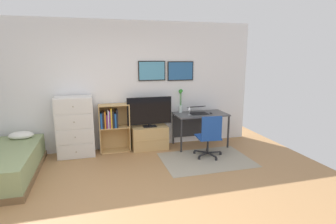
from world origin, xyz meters
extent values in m
plane|color=#A87A4C|center=(0.00, 0.00, 0.00)|extent=(7.20, 7.20, 0.00)
cube|color=white|center=(0.00, 2.43, 1.35)|extent=(6.12, 0.06, 2.70)
cube|color=black|center=(0.78, 2.38, 1.67)|extent=(0.59, 0.02, 0.42)
cube|color=#4C93B7|center=(0.78, 2.37, 1.67)|extent=(0.55, 0.01, 0.38)
cube|color=black|center=(1.43, 2.38, 1.65)|extent=(0.59, 0.02, 0.42)
cube|color=#285B93|center=(1.43, 2.37, 1.65)|extent=(0.55, 0.01, 0.38)
cube|color=#9E937F|center=(1.59, 1.24, 0.00)|extent=(1.70, 1.20, 0.01)
ellipsoid|color=white|center=(-1.80, 2.10, 0.52)|extent=(0.44, 0.28, 0.14)
cube|color=silver|center=(-0.84, 2.16, 0.60)|extent=(0.71, 0.42, 1.21)
cube|color=silver|center=(-0.84, 1.94, 0.16)|extent=(0.67, 0.01, 0.28)
sphere|color=#A59E8C|center=(-0.84, 1.93, 0.16)|extent=(0.03, 0.03, 0.03)
cube|color=silver|center=(-0.84, 1.94, 0.45)|extent=(0.67, 0.01, 0.28)
sphere|color=#A59E8C|center=(-0.84, 1.93, 0.45)|extent=(0.03, 0.03, 0.03)
cube|color=silver|center=(-0.84, 1.94, 0.75)|extent=(0.67, 0.01, 0.28)
sphere|color=#A59E8C|center=(-0.84, 1.93, 0.75)|extent=(0.03, 0.03, 0.03)
cube|color=silver|center=(-0.84, 1.94, 1.05)|extent=(0.67, 0.01, 0.28)
sphere|color=#A59E8C|center=(-0.84, 1.93, 1.05)|extent=(0.03, 0.03, 0.03)
cube|color=tan|center=(-0.37, 2.22, 0.50)|extent=(0.02, 0.30, 1.00)
cube|color=tan|center=(0.23, 2.22, 0.50)|extent=(0.02, 0.30, 1.00)
cube|color=tan|center=(-0.07, 2.22, 0.01)|extent=(0.62, 0.30, 0.02)
cube|color=tan|center=(-0.07, 2.22, 0.52)|extent=(0.58, 0.30, 0.02)
cube|color=tan|center=(-0.07, 2.22, 0.99)|extent=(0.58, 0.30, 0.02)
cube|color=tan|center=(-0.07, 2.37, 0.50)|extent=(0.62, 0.01, 1.00)
cube|color=#1E519E|center=(-0.33, 2.17, 0.69)|extent=(0.04, 0.18, 0.31)
cube|color=black|center=(-0.29, 2.20, 0.70)|extent=(0.03, 0.24, 0.34)
cube|color=orange|center=(-0.25, 2.20, 0.70)|extent=(0.03, 0.23, 0.34)
cube|color=#8C388C|center=(-0.22, 2.18, 0.67)|extent=(0.02, 0.19, 0.28)
cube|color=white|center=(-0.19, 2.18, 0.72)|extent=(0.02, 0.19, 0.37)
cube|color=#8C388C|center=(-0.16, 2.19, 0.71)|extent=(0.02, 0.22, 0.35)
cube|color=gold|center=(-0.13, 2.18, 0.73)|extent=(0.03, 0.21, 0.40)
cube|color=black|center=(-0.09, 2.18, 0.70)|extent=(0.03, 0.20, 0.35)
cube|color=#1E519E|center=(-0.05, 2.20, 0.68)|extent=(0.04, 0.24, 0.29)
cube|color=black|center=(-0.01, 2.20, 0.72)|extent=(0.03, 0.23, 0.38)
cube|color=tan|center=(0.67, 2.17, 0.25)|extent=(0.76, 0.40, 0.50)
cube|color=tan|center=(0.67, 1.97, 0.25)|extent=(0.76, 0.01, 0.02)
cube|color=black|center=(0.67, 2.15, 0.51)|extent=(0.28, 0.16, 0.02)
cube|color=black|center=(0.67, 2.15, 0.54)|extent=(0.06, 0.04, 0.05)
cube|color=black|center=(0.67, 2.15, 0.84)|extent=(0.95, 0.02, 0.59)
cube|color=black|center=(0.67, 2.14, 0.84)|extent=(0.92, 0.01, 0.56)
cube|color=#4C4C4F|center=(1.79, 2.05, 0.72)|extent=(1.14, 0.63, 0.03)
cube|color=#2D2D30|center=(1.25, 1.77, 0.35)|extent=(0.03, 0.03, 0.71)
cube|color=#2D2D30|center=(2.33, 1.77, 0.35)|extent=(0.03, 0.03, 0.71)
cube|color=#2D2D30|center=(1.25, 2.34, 0.35)|extent=(0.03, 0.03, 0.71)
cube|color=#2D2D30|center=(2.33, 2.34, 0.35)|extent=(0.03, 0.03, 0.71)
cube|color=#2D2D30|center=(1.79, 2.36, 0.39)|extent=(1.08, 0.02, 0.50)
cylinder|color=#232326|center=(1.98, 1.40, 0.03)|extent=(0.05, 0.05, 0.05)
cube|color=#232326|center=(1.84, 1.42, 0.07)|extent=(0.28, 0.06, 0.02)
cylinder|color=#232326|center=(1.81, 1.69, 0.03)|extent=(0.05, 0.05, 0.05)
cube|color=#232326|center=(1.76, 1.56, 0.07)|extent=(0.14, 0.27, 0.02)
cylinder|color=#232326|center=(1.49, 1.61, 0.03)|extent=(0.05, 0.05, 0.05)
cube|color=#232326|center=(1.60, 1.52, 0.07)|extent=(0.23, 0.21, 0.02)
cylinder|color=#232326|center=(1.46, 1.29, 0.03)|extent=(0.05, 0.05, 0.05)
cube|color=#232326|center=(1.58, 1.36, 0.07)|extent=(0.26, 0.17, 0.02)
cylinder|color=#232326|center=(1.77, 1.16, 0.03)|extent=(0.05, 0.05, 0.05)
cube|color=#232326|center=(1.73, 1.29, 0.07)|extent=(0.09, 0.28, 0.02)
cylinder|color=#232326|center=(1.70, 1.43, 0.23)|extent=(0.04, 0.04, 0.30)
cube|color=#1E479E|center=(1.70, 1.43, 0.40)|extent=(0.48, 0.48, 0.03)
cube|color=#1E479E|center=(1.69, 1.23, 0.64)|extent=(0.40, 0.07, 0.45)
cube|color=black|center=(1.75, 2.03, 0.75)|extent=(0.37, 0.25, 0.01)
cube|color=black|center=(1.75, 2.03, 0.75)|extent=(0.34, 0.23, 0.00)
cube|color=black|center=(1.74, 2.19, 0.87)|extent=(0.37, 0.24, 0.07)
cube|color=#234C5B|center=(1.74, 2.18, 0.87)|extent=(0.35, 0.22, 0.06)
ellipsoid|color=#262628|center=(1.99, 1.96, 0.76)|extent=(0.06, 0.10, 0.03)
cylinder|color=silver|center=(1.40, 2.28, 0.82)|extent=(0.09, 0.09, 0.16)
cylinder|color=#3D8438|center=(1.41, 2.28, 1.01)|extent=(0.01, 0.01, 0.44)
sphere|color=#308B2C|center=(1.41, 2.28, 1.23)|extent=(0.07, 0.07, 0.07)
cylinder|color=#3D8438|center=(1.40, 2.30, 1.00)|extent=(0.01, 0.01, 0.43)
sphere|color=#308B2C|center=(1.40, 2.30, 1.22)|extent=(0.07, 0.07, 0.07)
cylinder|color=#3D8438|center=(1.39, 2.27, 0.99)|extent=(0.01, 0.01, 0.41)
sphere|color=#308B2C|center=(1.39, 2.27, 1.20)|extent=(0.07, 0.07, 0.07)
cylinder|color=silver|center=(1.50, 1.98, 0.74)|extent=(0.06, 0.06, 0.01)
cylinder|color=silver|center=(1.50, 1.98, 0.80)|extent=(0.01, 0.01, 0.10)
cone|color=silver|center=(1.50, 1.98, 0.88)|extent=(0.07, 0.07, 0.07)
camera|label=1|loc=(-0.45, -3.31, 2.00)|focal=28.79mm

